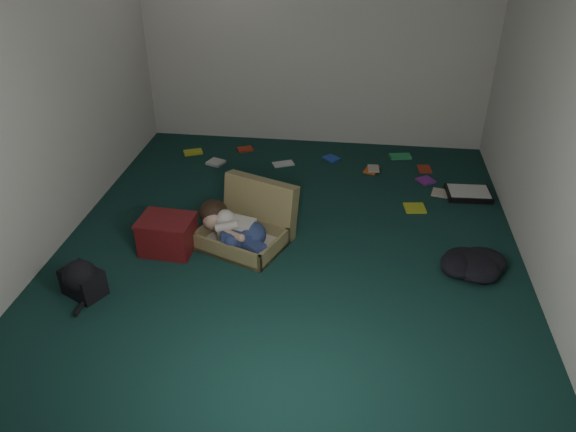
# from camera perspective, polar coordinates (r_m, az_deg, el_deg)

# --- Properties ---
(floor) EXTENTS (4.50, 4.50, 0.00)m
(floor) POSITION_cam_1_polar(r_m,az_deg,el_deg) (5.02, 0.22, -2.55)
(floor) COLOR #11312C
(floor) RESTS_ON ground
(wall_back) EXTENTS (4.50, 0.00, 4.50)m
(wall_back) POSITION_cam_1_polar(r_m,az_deg,el_deg) (6.59, 2.83, 18.05)
(wall_back) COLOR silver
(wall_back) RESTS_ON ground
(wall_front) EXTENTS (4.50, 0.00, 4.50)m
(wall_front) POSITION_cam_1_polar(r_m,az_deg,el_deg) (2.46, -6.35, -6.08)
(wall_front) COLOR silver
(wall_front) RESTS_ON ground
(wall_left) EXTENTS (0.00, 4.50, 4.50)m
(wall_left) POSITION_cam_1_polar(r_m,az_deg,el_deg) (5.08, -23.27, 11.64)
(wall_left) COLOR silver
(wall_left) RESTS_ON ground
(wall_right) EXTENTS (0.00, 4.50, 4.50)m
(wall_right) POSITION_cam_1_polar(r_m,az_deg,el_deg) (4.65, 25.90, 9.38)
(wall_right) COLOR silver
(wall_right) RESTS_ON ground
(suitcase) EXTENTS (0.91, 0.90, 0.52)m
(suitcase) POSITION_cam_1_polar(r_m,az_deg,el_deg) (4.98, -3.94, -0.83)
(suitcase) COLOR #8F814E
(suitcase) RESTS_ON floor
(person) EXTENTS (0.68, 0.56, 0.32)m
(person) POSITION_cam_1_polar(r_m,az_deg,el_deg) (4.86, -5.56, -1.22)
(person) COLOR beige
(person) RESTS_ON suitcase
(maroon_bin) EXTENTS (0.48, 0.39, 0.31)m
(maroon_bin) POSITION_cam_1_polar(r_m,az_deg,el_deg) (4.93, -12.15, -1.86)
(maroon_bin) COLOR maroon
(maroon_bin) RESTS_ON floor
(backpack) EXTENTS (0.49, 0.46, 0.23)m
(backpack) POSITION_cam_1_polar(r_m,az_deg,el_deg) (4.63, -20.11, -6.25)
(backpack) COLOR black
(backpack) RESTS_ON floor
(clothing_pile) EXTENTS (0.53, 0.48, 0.14)m
(clothing_pile) POSITION_cam_1_polar(r_m,az_deg,el_deg) (4.85, 18.09, -4.68)
(clothing_pile) COLOR black
(clothing_pile) RESTS_ON floor
(paper_tray) EXTENTS (0.46, 0.35, 0.06)m
(paper_tray) POSITION_cam_1_polar(r_m,az_deg,el_deg) (6.01, 17.87, 2.20)
(paper_tray) COLOR black
(paper_tray) RESTS_ON floor
(book_scatter) EXTENTS (3.02, 1.40, 0.02)m
(book_scatter) POSITION_cam_1_polar(r_m,az_deg,el_deg) (6.29, 5.05, 4.83)
(book_scatter) COLOR gold
(book_scatter) RESTS_ON floor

